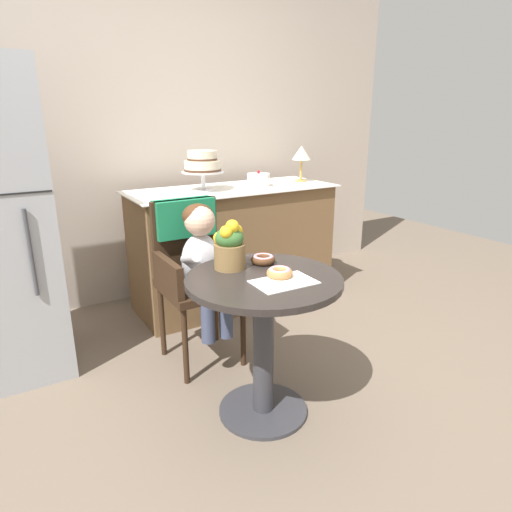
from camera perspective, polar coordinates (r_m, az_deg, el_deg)
name	(u,v)px	position (r m, az deg, el deg)	size (l,w,h in m)	color
ground_plane	(263,411)	(2.38, 0.90, -19.17)	(8.00, 8.00, 0.00)	#6B5B4C
back_wall	(132,124)	(3.60, -15.51, 15.90)	(4.80, 0.10, 2.70)	#B2A393
cafe_table	(264,319)	(2.11, 0.97, -8.06)	(0.72, 0.72, 0.72)	#282321
wicker_chair	(192,255)	(2.63, -8.16, 0.15)	(0.42, 0.45, 0.95)	#332114
seated_child	(203,256)	(2.48, -6.76, 0.06)	(0.27, 0.32, 0.73)	silver
paper_napkin	(284,282)	(1.96, 3.58, -3.34)	(0.27, 0.18, 0.00)	white
donut_front	(280,272)	(2.02, 3.03, -2.10)	(0.12, 0.12, 0.04)	#AD7542
donut_mid	(263,259)	(2.20, 0.92, -0.38)	(0.12, 0.12, 0.04)	#4C2D19
flower_vase	(229,245)	(2.11, -3.43, 1.35)	(0.15, 0.15, 0.24)	brown
display_counter	(234,246)	(3.44, -2.84, 1.30)	(1.56, 0.62, 0.90)	brown
tiered_cake_stand	(202,164)	(3.21, -6.84, 11.54)	(0.30, 0.30, 0.28)	silver
round_layer_cake	(258,180)	(3.42, 0.31, 9.69)	(0.17, 0.17, 0.12)	white
table_lamp	(301,154)	(3.65, 5.81, 12.77)	(0.15, 0.15, 0.28)	#B28C47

